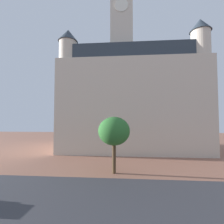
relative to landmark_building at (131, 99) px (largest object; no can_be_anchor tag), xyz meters
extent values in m
plane|color=#93604C|center=(-1.98, -19.29, -9.26)|extent=(120.00, 120.00, 0.00)
cube|color=#38383D|center=(-1.98, -19.71, -9.26)|extent=(120.00, 7.63, 0.00)
cube|color=beige|center=(0.14, 0.28, -1.79)|extent=(23.92, 14.20, 14.94)
cube|color=#2D3842|center=(0.14, 0.28, 6.88)|extent=(22.01, 13.07, 2.40)
cube|color=beige|center=(-1.64, 0.28, 5.37)|extent=(4.13, 4.13, 29.26)
cylinder|color=silver|center=(-1.64, -1.83, 17.11)|extent=(2.48, 0.15, 2.48)
cylinder|color=beige|center=(-10.32, -5.32, -0.17)|extent=(2.80, 2.80, 18.17)
cone|color=#2D3842|center=(-10.32, -5.32, 9.91)|extent=(3.20, 3.20, 2.00)
cylinder|color=beige|center=(10.60, -5.32, 0.20)|extent=(2.80, 2.80, 18.92)
cone|color=#2D3842|center=(10.60, -5.32, 10.66)|extent=(3.20, 3.20, 2.00)
cylinder|color=#4C3823|center=(-2.09, -14.47, -7.80)|extent=(0.38, 0.38, 2.92)
ellipsoid|color=#2D6B2D|center=(-2.09, -14.47, -5.06)|extent=(3.20, 3.20, 2.88)
camera|label=1|loc=(-0.89, -31.23, -3.95)|focal=26.60mm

